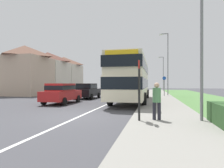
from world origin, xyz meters
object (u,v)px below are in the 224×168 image
Objects in this scene: parked_car_black at (87,90)px; bus_stop_sign at (139,86)px; parked_car_red at (62,93)px; double_decker_bus at (132,78)px; street_lamp_near at (199,12)px; cycle_route_sign at (164,85)px; street_lamp_mid at (167,60)px; pedestrian_at_stop at (157,99)px; street_lamp_far at (163,72)px.

bus_stop_sign is (6.46, -11.51, 0.63)m from parked_car_black.
double_decker_bus is at bearing 24.61° from parked_car_red.
parked_car_red is at bearing 148.01° from street_lamp_near.
cycle_route_sign is 3.68m from street_lamp_mid.
parked_car_red is 2.52× the size of pedestrian_at_stop.
street_lamp_near is (3.70, -8.19, 2.41)m from double_decker_bus.
street_lamp_mid is (2.31, 17.73, 3.13)m from bus_stop_sign.
street_lamp_mid reaches higher than bus_stop_sign.
parked_car_red is 1.03× the size of parked_car_black.
cycle_route_sign is at bearing 28.70° from parked_car_black.
cycle_route_sign is 0.35× the size of street_lamp_far.
parked_car_red is at bearing -93.06° from parked_car_black.
pedestrian_at_stop is at bearing -93.11° from street_lamp_far.
pedestrian_at_stop is (2.01, -8.44, -1.17)m from double_decker_bus.
bus_stop_sign is (6.74, -6.26, 0.64)m from parked_car_red.
cycle_route_sign is (3.17, 7.32, -0.72)m from double_decker_bus.
street_lamp_mid is at bearing 35.33° from parked_car_black.
parked_car_red is at bearing -155.39° from double_decker_bus.
pedestrian_at_stop is (7.16, -11.20, 0.07)m from parked_car_black.
street_lamp_mid is at bearing 74.75° from cycle_route_sign.
cycle_route_sign reaches higher than parked_car_black.
double_decker_bus is at bearing -113.43° from cycle_route_sign.
cycle_route_sign reaches higher than parked_car_red.
bus_stop_sign is at bearing -60.68° from parked_car_black.
street_lamp_mid is at bearing 84.72° from pedestrian_at_stop.
parked_car_red is at bearing 141.33° from pedestrian_at_stop.
street_lamp_near is (9.13, -5.71, 3.65)m from parked_car_red.
cycle_route_sign reaches higher than pedestrian_at_stop.
pedestrian_at_stop is 0.20× the size of street_lamp_mid.
double_decker_bus is 1.34× the size of street_lamp_mid.
street_lamp_far is at bearing 87.91° from cycle_route_sign.
street_lamp_far is (0.61, 16.81, 2.75)m from cycle_route_sign.
cycle_route_sign is (8.60, 9.80, 0.52)m from parked_car_red.
double_decker_bus is 1.38× the size of street_lamp_near.
street_lamp_near reaches higher than parked_car_red.
pedestrian_at_stop is (7.44, -5.96, 0.07)m from parked_car_red.
cycle_route_sign is at bearing 91.96° from street_lamp_near.
street_lamp_near is at bearing 13.02° from bus_stop_sign.
parked_car_red is 0.58× the size of street_lamp_far.
bus_stop_sign is 0.32× the size of street_lamp_mid.
bus_stop_sign is 16.17m from cycle_route_sign.
street_lamp_far reaches higher than bus_stop_sign.
street_lamp_mid is (-0.08, 17.17, 0.12)m from street_lamp_near.
parked_car_red is 0.51× the size of street_lamp_mid.
parked_car_red is 15.09m from street_lamp_mid.
bus_stop_sign is 33.07m from street_lamp_far.
double_decker_bus reaches higher than parked_car_red.
street_lamp_near reaches higher than cycle_route_sign.
bus_stop_sign reaches higher than pedestrian_at_stop.
street_lamp_near is at bearing -51.05° from parked_car_black.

